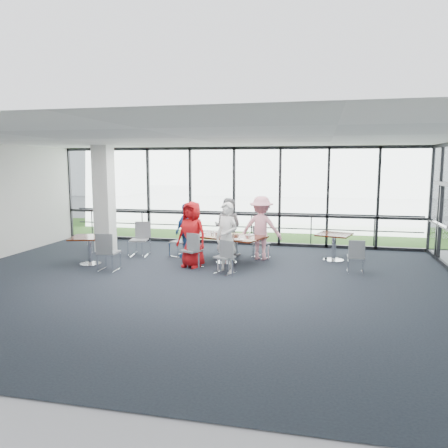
% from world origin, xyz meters
% --- Properties ---
extents(floor, '(12.00, 10.00, 0.02)m').
position_xyz_m(floor, '(0.00, 0.00, -0.01)').
color(floor, black).
rests_on(floor, ground).
extents(ceiling, '(12.00, 10.00, 0.04)m').
position_xyz_m(ceiling, '(0.00, 0.00, 3.20)').
color(ceiling, white).
rests_on(ceiling, ground).
extents(wall_front, '(12.00, 0.10, 3.20)m').
position_xyz_m(wall_front, '(0.00, -5.00, 1.60)').
color(wall_front, silver).
rests_on(wall_front, ground).
extents(curtain_wall_back, '(12.00, 0.10, 3.20)m').
position_xyz_m(curtain_wall_back, '(0.00, 5.00, 1.60)').
color(curtain_wall_back, white).
rests_on(curtain_wall_back, ground).
extents(exit_door, '(0.12, 1.60, 2.10)m').
position_xyz_m(exit_door, '(6.00, 3.75, 1.05)').
color(exit_door, black).
rests_on(exit_door, ground).
extents(structural_column, '(0.50, 0.50, 3.20)m').
position_xyz_m(structural_column, '(-3.60, 3.00, 1.60)').
color(structural_column, white).
rests_on(structural_column, ground).
extents(apron, '(80.00, 70.00, 0.02)m').
position_xyz_m(apron, '(0.00, 10.00, -0.02)').
color(apron, gray).
rests_on(apron, ground).
extents(grass_strip, '(80.00, 5.00, 0.01)m').
position_xyz_m(grass_strip, '(0.00, 8.00, 0.01)').
color(grass_strip, '#275D22').
rests_on(grass_strip, ground).
extents(hangar_main, '(24.00, 10.00, 6.00)m').
position_xyz_m(hangar_main, '(4.00, 32.00, 3.00)').
color(hangar_main, white).
rests_on(hangar_main, ground).
extents(hangar_aux, '(10.00, 6.00, 4.00)m').
position_xyz_m(hangar_aux, '(-18.00, 28.00, 2.00)').
color(hangar_aux, white).
rests_on(hangar_aux, ground).
extents(guard_rail, '(12.00, 0.06, 0.06)m').
position_xyz_m(guard_rail, '(0.00, 5.60, 0.50)').
color(guard_rail, '#2D2D33').
rests_on(guard_rail, ground).
extents(main_table, '(2.24, 1.68, 0.75)m').
position_xyz_m(main_table, '(0.36, 2.21, 0.63)').
color(main_table, '#340D08').
rests_on(main_table, ground).
extents(side_table_left, '(1.12, 1.12, 0.75)m').
position_xyz_m(side_table_left, '(-3.13, 1.24, 0.64)').
color(side_table_left, '#340D08').
rests_on(side_table_left, ground).
extents(side_table_right, '(1.07, 1.07, 0.75)m').
position_xyz_m(side_table_right, '(3.18, 3.13, 0.63)').
color(side_table_right, '#340D08').
rests_on(side_table_right, ground).
extents(diner_near_left, '(0.96, 0.77, 1.71)m').
position_xyz_m(diner_near_left, '(-0.41, 1.55, 0.85)').
color(diner_near_left, '#B20E12').
rests_on(diner_near_left, ground).
extents(diner_near_right, '(0.77, 0.70, 1.73)m').
position_xyz_m(diner_near_right, '(0.58, 1.21, 0.86)').
color(diner_near_right, white).
rests_on(diner_near_right, ground).
extents(diner_far_left, '(0.88, 0.62, 1.68)m').
position_xyz_m(diner_far_left, '(0.18, 3.14, 0.84)').
color(diner_far_left, slate).
rests_on(diner_far_left, ground).
extents(diner_far_right, '(1.19, 0.68, 1.77)m').
position_xyz_m(diner_far_right, '(1.20, 2.87, 0.89)').
color(diner_far_right, pink).
rests_on(diner_far_right, ground).
extents(diner_end, '(0.82, 1.03, 1.55)m').
position_xyz_m(diner_end, '(-0.89, 2.68, 0.77)').
color(diner_end, '#214D93').
rests_on(diner_end, ground).
extents(chair_main_nl, '(0.59, 0.59, 0.90)m').
position_xyz_m(chair_main_nl, '(-0.39, 1.46, 0.45)').
color(chair_main_nl, slate).
rests_on(chair_main_nl, ground).
extents(chair_main_nr, '(0.54, 0.54, 0.83)m').
position_xyz_m(chair_main_nr, '(0.57, 1.04, 0.42)').
color(chair_main_nr, slate).
rests_on(chair_main_nr, ground).
extents(chair_main_fl, '(0.61, 0.61, 0.95)m').
position_xyz_m(chair_main_fl, '(0.23, 3.26, 0.47)').
color(chair_main_fl, slate).
rests_on(chair_main_fl, ground).
extents(chair_main_fr, '(0.57, 0.57, 0.85)m').
position_xyz_m(chair_main_fr, '(1.17, 3.04, 0.43)').
color(chair_main_fr, slate).
rests_on(chair_main_fr, ground).
extents(chair_main_end, '(0.55, 0.55, 0.87)m').
position_xyz_m(chair_main_end, '(-1.11, 2.71, 0.44)').
color(chair_main_end, slate).
rests_on(chair_main_end, ground).
extents(chair_spare_la, '(0.47, 0.47, 0.94)m').
position_xyz_m(chair_spare_la, '(-2.32, 0.72, 0.47)').
color(chair_spare_la, slate).
rests_on(chair_spare_la, ground).
extents(chair_spare_lb, '(0.55, 0.55, 0.96)m').
position_xyz_m(chair_spare_lb, '(-2.27, 2.46, 0.48)').
color(chair_spare_lb, slate).
rests_on(chair_spare_lb, ground).
extents(chair_spare_r, '(0.41, 0.41, 0.82)m').
position_xyz_m(chair_spare_r, '(3.67, 1.81, 0.41)').
color(chair_spare_r, slate).
rests_on(chair_spare_r, ground).
extents(plate_nl, '(0.27, 0.27, 0.01)m').
position_xyz_m(plate_nl, '(-0.32, 2.01, 0.76)').
color(plate_nl, white).
rests_on(plate_nl, main_table).
extents(plate_nr, '(0.27, 0.27, 0.01)m').
position_xyz_m(plate_nr, '(0.81, 1.65, 0.76)').
color(plate_nr, white).
rests_on(plate_nr, main_table).
extents(plate_fl, '(0.27, 0.27, 0.01)m').
position_xyz_m(plate_fl, '(0.02, 2.71, 0.76)').
color(plate_fl, white).
rests_on(plate_fl, main_table).
extents(plate_fr, '(0.26, 0.26, 0.01)m').
position_xyz_m(plate_fr, '(0.95, 2.41, 0.76)').
color(plate_fr, white).
rests_on(plate_fr, main_table).
extents(plate_end, '(0.26, 0.26, 0.01)m').
position_xyz_m(plate_end, '(-0.41, 2.43, 0.76)').
color(plate_end, white).
rests_on(plate_end, main_table).
extents(tumbler_a, '(0.07, 0.07, 0.14)m').
position_xyz_m(tumbler_a, '(0.00, 2.04, 0.82)').
color(tumbler_a, white).
rests_on(tumbler_a, main_table).
extents(tumbler_b, '(0.07, 0.07, 0.14)m').
position_xyz_m(tumbler_b, '(0.57, 1.95, 0.82)').
color(tumbler_b, white).
rests_on(tumbler_b, main_table).
extents(tumbler_c, '(0.07, 0.07, 0.14)m').
position_xyz_m(tumbler_c, '(0.44, 2.45, 0.82)').
color(tumbler_c, white).
rests_on(tumbler_c, main_table).
extents(tumbler_d, '(0.07, 0.07, 0.14)m').
position_xyz_m(tumbler_d, '(-0.41, 2.27, 0.82)').
color(tumbler_d, white).
rests_on(tumbler_d, main_table).
extents(menu_a, '(0.38, 0.35, 0.00)m').
position_xyz_m(menu_a, '(0.02, 1.86, 0.75)').
color(menu_a, beige).
rests_on(menu_a, main_table).
extents(menu_b, '(0.40, 0.37, 0.00)m').
position_xyz_m(menu_b, '(1.05, 1.59, 0.75)').
color(menu_b, beige).
rests_on(menu_b, main_table).
extents(menu_c, '(0.35, 0.27, 0.00)m').
position_xyz_m(menu_c, '(0.60, 2.54, 0.75)').
color(menu_c, beige).
rests_on(menu_c, main_table).
extents(condiment_caddy, '(0.10, 0.07, 0.04)m').
position_xyz_m(condiment_caddy, '(0.40, 2.23, 0.77)').
color(condiment_caddy, black).
rests_on(condiment_caddy, main_table).
extents(ketchup_bottle, '(0.06, 0.06, 0.18)m').
position_xyz_m(ketchup_bottle, '(0.42, 2.29, 0.84)').
color(ketchup_bottle, maroon).
rests_on(ketchup_bottle, main_table).
extents(green_bottle, '(0.05, 0.05, 0.20)m').
position_xyz_m(green_bottle, '(0.46, 2.18, 0.85)').
color(green_bottle, '#2A7B35').
rests_on(green_bottle, main_table).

